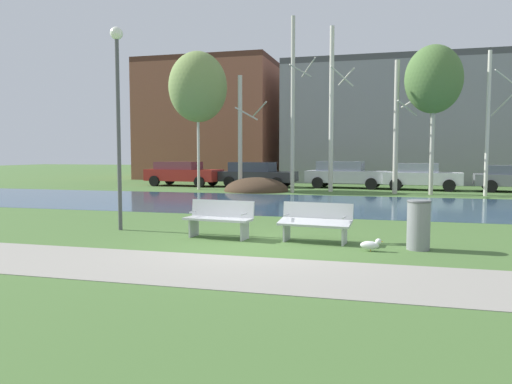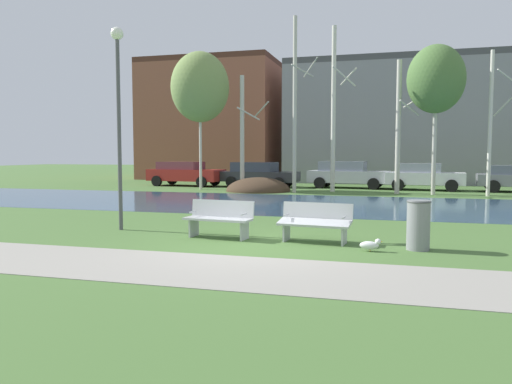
{
  "view_description": "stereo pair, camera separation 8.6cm",
  "coord_description": "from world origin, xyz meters",
  "views": [
    {
      "loc": [
        2.7,
        -10.01,
        1.96
      ],
      "look_at": [
        -0.36,
        1.37,
        1.05
      ],
      "focal_mm": 34.94,
      "sensor_mm": 36.0,
      "label": 1
    },
    {
      "loc": [
        2.78,
        -9.99,
        1.96
      ],
      "look_at": [
        -0.36,
        1.37,
        1.05
      ],
      "focal_mm": 34.94,
      "sensor_mm": 36.0,
      "label": 2
    }
  ],
  "objects": [
    {
      "name": "building_brick_low",
      "position": [
        -11.11,
        28.8,
        4.59
      ],
      "size": [
        10.29,
        9.61,
        9.18
      ],
      "color": "brown",
      "rests_on": "ground"
    },
    {
      "name": "parked_hatch_third_silver",
      "position": [
        0.23,
        18.88,
        0.8
      ],
      "size": [
        4.68,
        2.33,
        1.53
      ],
      "color": "#B2B5BC",
      "rests_on": "ground"
    },
    {
      "name": "birch_center_left",
      "position": [
        -2.02,
        14.72,
        4.45
      ],
      "size": [
        1.28,
        2.11,
        8.75
      ],
      "color": "#BCB7A8",
      "rests_on": "ground"
    },
    {
      "name": "birch_far_left",
      "position": [
        -7.44,
        15.56,
        5.57
      ],
      "size": [
        3.17,
        3.17,
        7.48
      ],
      "color": "beige",
      "rests_on": "ground"
    },
    {
      "name": "river_band",
      "position": [
        0.0,
        9.22,
        0.0
      ],
      "size": [
        80.0,
        8.26,
        0.01
      ],
      "primitive_type": "cube",
      "color": "#33516B",
      "rests_on": "ground"
    },
    {
      "name": "parked_van_nearest_red",
      "position": [
        -9.51,
        18.15,
        0.79
      ],
      "size": [
        4.72,
        2.35,
        1.47
      ],
      "color": "maroon",
      "rests_on": "ground"
    },
    {
      "name": "streetlamp",
      "position": [
        -3.99,
        1.38,
        3.45
      ],
      "size": [
        0.32,
        0.32,
        5.14
      ],
      "color": "#4C4C51",
      "rests_on": "ground"
    },
    {
      "name": "birch_center",
      "position": [
        -0.22,
        15.86,
        4.29
      ],
      "size": [
        1.29,
        2.29,
        8.43
      ],
      "color": "beige",
      "rests_on": "ground"
    },
    {
      "name": "bench_left",
      "position": [
        -1.11,
        0.88,
        0.47
      ],
      "size": [
        1.65,
        0.74,
        0.87
      ],
      "color": "#B2B5B7",
      "rests_on": "ground"
    },
    {
      "name": "soil_mound",
      "position": [
        -4.05,
        15.18,
        0.0
      ],
      "size": [
        3.39,
        3.42,
        1.46
      ],
      "primitive_type": "ellipsoid",
      "color": "#423021",
      "rests_on": "ground"
    },
    {
      "name": "parked_sedan_second_dark",
      "position": [
        -4.95,
        18.57,
        0.77
      ],
      "size": [
        4.61,
        2.41,
        1.46
      ],
      "color": "#282B30",
      "rests_on": "ground"
    },
    {
      "name": "birch_far_right",
      "position": [
        7.05,
        15.01,
        3.42
      ],
      "size": [
        1.28,
        2.31,
        6.66
      ],
      "color": "beige",
      "rests_on": "ground"
    },
    {
      "name": "birch_left",
      "position": [
        -5.0,
        15.57,
        3.13
      ],
      "size": [
        1.65,
        2.53,
        6.1
      ],
      "color": "#BCB7A8",
      "rests_on": "ground"
    },
    {
      "name": "building_grey_warehouse",
      "position": [
        3.79,
        27.61,
        4.14
      ],
      "size": [
        16.54,
        9.85,
        8.28
      ],
      "color": "gray",
      "rests_on": "ground"
    },
    {
      "name": "seagull",
      "position": [
        2.37,
        0.16,
        0.13
      ],
      "size": [
        0.46,
        0.17,
        0.27
      ],
      "color": "white",
      "rests_on": "ground"
    },
    {
      "name": "parked_wagon_fourth_white",
      "position": [
        4.35,
        18.27,
        0.77
      ],
      "size": [
        4.18,
        2.24,
        1.44
      ],
      "color": "silver",
      "rests_on": "ground"
    },
    {
      "name": "ground_plane",
      "position": [
        0.0,
        10.0,
        0.0
      ],
      "size": [
        120.0,
        120.0,
        0.0
      ],
      "primitive_type": "plane",
      "color": "#476B33"
    },
    {
      "name": "birch_center_right",
      "position": [
        3.0,
        15.34,
        3.3
      ],
      "size": [
        1.43,
        2.27,
        6.48
      ],
      "color": "#BCB7A8",
      "rests_on": "ground"
    },
    {
      "name": "bench_right",
      "position": [
        1.14,
        0.88,
        0.47
      ],
      "size": [
        1.65,
        0.74,
        0.87
      ],
      "color": "#B2B5B7",
      "rests_on": "ground"
    },
    {
      "name": "birch_right",
      "position": [
        4.63,
        15.2,
        5.45
      ],
      "size": [
        2.68,
        2.68,
        7.08
      ],
      "color": "#BCB7A8",
      "rests_on": "ground"
    },
    {
      "name": "paved_path_strip",
      "position": [
        0.0,
        -2.2,
        0.01
      ],
      "size": [
        60.0,
        2.36,
        0.01
      ],
      "primitive_type": "cube",
      "color": "gray",
      "rests_on": "ground"
    },
    {
      "name": "trash_bin",
      "position": [
        3.29,
        0.59,
        0.53
      ],
      "size": [
        0.49,
        0.49,
        1.02
      ],
      "color": "gray",
      "rests_on": "ground"
    }
  ]
}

